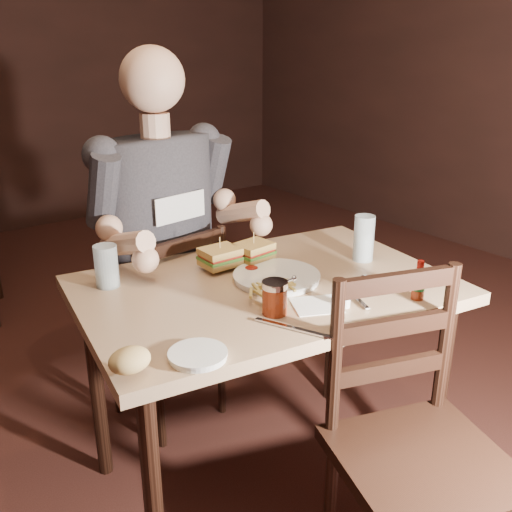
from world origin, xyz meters
TOP-DOWN VIEW (x-y plane):
  - room_shell at (0.00, 0.00)m, footprint 7.00×7.00m
  - main_table at (0.18, -0.09)m, footprint 1.27×0.95m
  - chair_far at (0.11, 0.47)m, footprint 0.44×0.47m
  - chair_near at (0.22, -0.70)m, footprint 0.56×0.59m
  - diner at (0.12, 0.42)m, footprint 0.66×0.55m
  - dinner_plate at (0.23, -0.08)m, footprint 0.32×0.32m
  - sandwich_left at (0.14, 0.10)m, footprint 0.13×0.10m
  - sandwich_right at (0.26, 0.08)m, footprint 0.13×0.11m
  - fries_pile at (0.12, -0.18)m, footprint 0.24×0.19m
  - ketchup_dollop at (0.20, 0.01)m, footprint 0.05×0.05m
  - glass_left at (-0.22, 0.20)m, footprint 0.08×0.08m
  - glass_right at (0.59, -0.13)m, footprint 0.08×0.08m
  - hot_sauce at (0.47, -0.45)m, footprint 0.04×0.04m
  - salt_shaker at (0.26, -0.36)m, footprint 0.04×0.04m
  - pepper_shaker at (0.37, -0.33)m, footprint 0.04×0.04m
  - syrup_dispenser at (0.07, -0.27)m, footprint 0.09×0.09m
  - napkin at (0.20, -0.30)m, footprint 0.18×0.17m
  - knife at (0.05, -0.37)m, footprint 0.10×0.21m
  - fork at (0.33, -0.33)m, footprint 0.08×0.17m
  - side_plate at (-0.23, -0.34)m, footprint 0.16×0.16m
  - bread_roll at (-0.40, -0.31)m, footprint 0.11×0.10m

SIDE VIEW (x-z plane):
  - chair_far at x=0.11m, z-range 0.00..0.84m
  - chair_near at x=0.22m, z-range 0.00..0.93m
  - main_table at x=0.18m, z-range 0.30..1.07m
  - napkin at x=0.20m, z-range 0.77..0.77m
  - side_plate at x=-0.23m, z-range 0.77..0.78m
  - knife at x=0.05m, z-range 0.77..0.78m
  - fork at x=0.33m, z-range 0.77..0.78m
  - dinner_plate at x=0.23m, z-range 0.77..0.79m
  - ketchup_dollop at x=0.20m, z-range 0.79..0.80m
  - pepper_shaker at x=0.37m, z-range 0.77..0.83m
  - salt_shaker at x=0.26m, z-range 0.77..0.83m
  - fries_pile at x=0.12m, z-range 0.79..0.82m
  - bread_roll at x=-0.40m, z-range 0.78..0.84m
  - syrup_dispenser at x=0.07m, z-range 0.77..0.87m
  - hot_sauce at x=0.47m, z-range 0.77..0.89m
  - sandwich_right at x=0.26m, z-range 0.79..0.89m
  - glass_left at x=-0.22m, z-range 0.77..0.90m
  - sandwich_left at x=0.14m, z-range 0.79..0.89m
  - glass_right at x=0.59m, z-range 0.77..0.93m
  - diner at x=0.12m, z-range 0.43..1.48m
  - room_shell at x=0.00m, z-range -2.10..4.90m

